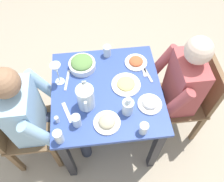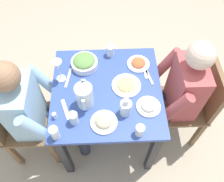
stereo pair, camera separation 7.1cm
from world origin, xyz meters
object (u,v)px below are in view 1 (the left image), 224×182
object	(u,v)px
diner_near	(39,116)
water_glass_near_left	(107,51)
salad_bowl	(82,64)
salt_shaker	(57,119)
diner_far	(171,90)
plate_yoghurt	(150,103)
wine_glass	(57,70)
chair_near	(18,128)
water_glass_by_pitcher	(59,137)
plate_beans	(107,122)
water_pitcher	(86,98)
water_glass_near_right	(76,121)
chair_far	(191,97)
oil_carafe	(128,107)
plate_fries	(126,84)
dining_table	(107,101)
plate_rice_curry	(136,62)
water_glass_far_left	(144,128)

from	to	relation	value
diner_near	water_glass_near_left	xyz separation A→B (m)	(-0.44, 0.55, 0.16)
salad_bowl	salt_shaker	bearing A→B (deg)	-22.86
diner_near	salt_shaker	size ratio (longest dim) A/B	21.80
diner_far	plate_yoghurt	xyz separation A→B (m)	(0.18, -0.22, 0.13)
diner_near	wine_glass	bearing A→B (deg)	141.22
chair_near	diner_far	distance (m)	1.24
diner_far	water_glass_by_pitcher	distance (m)	0.94
plate_yoghurt	plate_beans	bearing A→B (deg)	-71.08
water_glass_by_pitcher	water_pitcher	bearing A→B (deg)	142.47
diner_far	plate_beans	distance (m)	0.62
water_glass_near_right	water_pitcher	bearing A→B (deg)	152.74
chair_near	chair_far	distance (m)	1.43
plate_yoghurt	salt_shaker	world-z (taller)	plate_yoghurt
chair_far	salad_bowl	size ratio (longest dim) A/B	4.30
oil_carafe	diner_far	bearing A→B (deg)	119.03
water_glass_by_pitcher	water_glass_near_right	world-z (taller)	water_glass_by_pitcher
chair_far	plate_fries	distance (m)	0.63
water_glass_by_pitcher	oil_carafe	distance (m)	0.49
salad_bowl	plate_fries	distance (m)	0.38
chair_near	water_glass_near_right	world-z (taller)	chair_near
diner_far	water_glass_near_right	world-z (taller)	diner_far
chair_far	plate_fries	size ratio (longest dim) A/B	4.09
water_glass_by_pitcher	wine_glass	size ratio (longest dim) A/B	0.56
water_glass_by_pitcher	plate_beans	bearing A→B (deg)	105.27
plate_fries	water_glass_near_left	bearing A→B (deg)	-161.35
salad_bowl	plate_yoghurt	distance (m)	0.60
salad_bowl	plate_beans	size ratio (longest dim) A/B	1.13
chair_near	plate_fries	bearing A→B (deg)	98.23
water_glass_near_right	diner_near	bearing A→B (deg)	-117.77
diner_near	dining_table	bearing A→B (deg)	100.72
salad_bowl	plate_rice_curry	size ratio (longest dim) A/B	1.16
water_glass_by_pitcher	oil_carafe	bearing A→B (deg)	108.89
plate_rice_curry	oil_carafe	distance (m)	0.44
water_glass_far_left	wine_glass	world-z (taller)	wine_glass
chair_far	plate_yoghurt	distance (m)	0.54
chair_far	diner_near	world-z (taller)	diner_near
plate_beans	plate_yoghurt	world-z (taller)	plate_yoghurt
plate_beans	water_glass_by_pitcher	distance (m)	0.32
chair_near	oil_carafe	size ratio (longest dim) A/B	5.36
dining_table	plate_beans	world-z (taller)	plate_beans
salad_bowl	water_glass_far_left	distance (m)	0.69
water_glass_by_pitcher	dining_table	bearing A→B (deg)	136.07
dining_table	wine_glass	distance (m)	0.46
water_glass_near_right	oil_carafe	world-z (taller)	oil_carafe
water_glass_near_right	wine_glass	world-z (taller)	wine_glass
chair_near	plate_rice_curry	distance (m)	1.06
dining_table	salad_bowl	xyz separation A→B (m)	(-0.24, -0.17, 0.19)
water_glass_near_right	chair_far	bearing A→B (deg)	106.07
plate_yoghurt	water_glass_by_pitcher	bearing A→B (deg)	-72.88
diner_far	plate_yoghurt	world-z (taller)	diner_far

